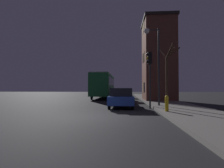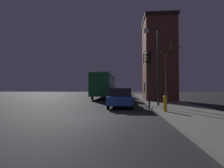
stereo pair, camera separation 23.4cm
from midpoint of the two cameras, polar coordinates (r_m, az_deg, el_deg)
ground_plane at (r=9.22m, az=-5.73°, el=-10.69°), size 120.00×120.00×0.00m
sidewalk at (r=9.80m, az=27.56°, el=-9.46°), size 3.58×60.00×0.18m
brick_building at (r=20.98m, az=15.26°, el=7.83°), size 3.52×4.58×9.26m
streetlamp at (r=14.03m, az=13.84°, el=10.15°), size 1.18×0.42×5.97m
traffic_light at (r=13.15m, az=12.38°, el=5.22°), size 0.43×0.24×4.17m
bare_tree at (r=15.37m, az=17.97°, el=3.83°), size 1.56×2.19×5.00m
bus at (r=26.20m, az=-2.24°, el=-0.07°), size 2.47×11.11×3.49m
car_near_lane at (r=13.62m, az=3.26°, el=-4.41°), size 1.83×4.11×1.50m
car_mid_lane at (r=20.17m, az=4.07°, el=-3.46°), size 1.85×4.00×1.44m
car_far_lane at (r=26.96m, az=3.95°, el=-2.87°), size 1.82×4.47×1.48m
fire_hydrant at (r=10.45m, az=17.58°, el=-5.92°), size 0.21×0.21×0.91m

